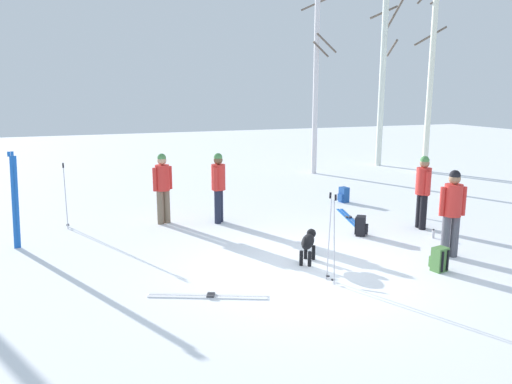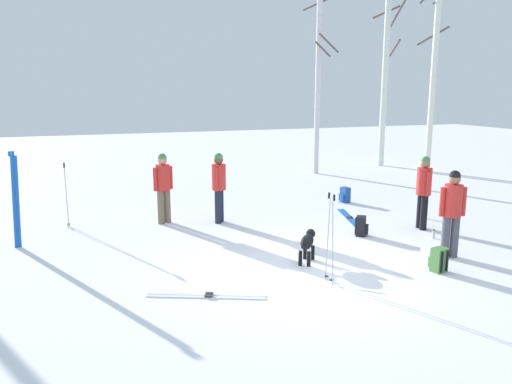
{
  "view_description": "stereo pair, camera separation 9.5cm",
  "coord_description": "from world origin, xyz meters",
  "px_view_note": "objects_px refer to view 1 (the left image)",
  "views": [
    {
      "loc": [
        -3.9,
        -7.7,
        3.22
      ],
      "look_at": [
        -0.11,
        2.36,
        1.0
      ],
      "focal_mm": 35.1,
      "sensor_mm": 36.0,
      "label": 1
    },
    {
      "loc": [
        -3.81,
        -7.73,
        3.22
      ],
      "look_at": [
        -0.11,
        2.36,
        1.0
      ],
      "focal_mm": 35.1,
      "sensor_mm": 36.0,
      "label": 2
    }
  ],
  "objects_px": {
    "birch_tree_4": "(431,77)",
    "person_1": "(423,187)",
    "person_0": "(218,183)",
    "ski_pair_planted_0": "(15,201)",
    "backpack_1": "(439,259)",
    "birch_tree_2": "(317,68)",
    "ski_poles_1": "(65,194)",
    "backpack_2": "(361,226)",
    "backpack_0": "(344,195)",
    "person_3": "(163,184)",
    "birch_tree_3": "(383,80)",
    "water_bottle_1": "(421,214)",
    "ski_pair_lying_0": "(208,296)",
    "water_bottle_0": "(433,234)",
    "ski_poles_0": "(332,236)",
    "dog": "(308,242)",
    "ski_pair_lying_1": "(348,217)",
    "person_2": "(452,208)"
  },
  "relations": [
    {
      "from": "person_3",
      "to": "backpack_0",
      "type": "height_order",
      "value": "person_3"
    },
    {
      "from": "person_1",
      "to": "ski_pair_lying_1",
      "type": "bearing_deg",
      "value": 126.31
    },
    {
      "from": "person_1",
      "to": "water_bottle_1",
      "type": "bearing_deg",
      "value": 50.14
    },
    {
      "from": "backpack_0",
      "to": "birch_tree_3",
      "type": "distance_m",
      "value": 8.38
    },
    {
      "from": "ski_pair_lying_0",
      "to": "backpack_0",
      "type": "xyz_separation_m",
      "value": [
        5.46,
        5.15,
        0.2
      ]
    },
    {
      "from": "ski_pair_lying_0",
      "to": "ski_poles_1",
      "type": "relative_size",
      "value": 1.17
    },
    {
      "from": "ski_pair_planted_0",
      "to": "ski_pair_lying_1",
      "type": "distance_m",
      "value": 7.71
    },
    {
      "from": "backpack_1",
      "to": "water_bottle_1",
      "type": "bearing_deg",
      "value": 55.77
    },
    {
      "from": "dog",
      "to": "birch_tree_4",
      "type": "height_order",
      "value": "birch_tree_4"
    },
    {
      "from": "ski_pair_planted_0",
      "to": "backpack_0",
      "type": "relative_size",
      "value": 4.55
    },
    {
      "from": "backpack_1",
      "to": "birch_tree_2",
      "type": "height_order",
      "value": "birch_tree_2"
    },
    {
      "from": "person_0",
      "to": "backpack_0",
      "type": "height_order",
      "value": "person_0"
    },
    {
      "from": "person_3",
      "to": "ski_pair_planted_0",
      "type": "xyz_separation_m",
      "value": [
        -3.15,
        -0.88,
        0.01
      ]
    },
    {
      "from": "person_2",
      "to": "dog",
      "type": "height_order",
      "value": "person_2"
    },
    {
      "from": "person_1",
      "to": "ski_poles_1",
      "type": "height_order",
      "value": "person_1"
    },
    {
      "from": "ski_pair_lying_1",
      "to": "birch_tree_3",
      "type": "distance_m",
      "value": 10.07
    },
    {
      "from": "person_0",
      "to": "person_3",
      "type": "bearing_deg",
      "value": 162.85
    },
    {
      "from": "person_0",
      "to": "backpack_2",
      "type": "height_order",
      "value": "person_0"
    },
    {
      "from": "dog",
      "to": "water_bottle_1",
      "type": "relative_size",
      "value": 3.34
    },
    {
      "from": "birch_tree_2",
      "to": "water_bottle_0",
      "type": "bearing_deg",
      "value": -99.9
    },
    {
      "from": "person_0",
      "to": "birch_tree_2",
      "type": "xyz_separation_m",
      "value": [
        5.55,
        5.74,
        3.01
      ]
    },
    {
      "from": "person_0",
      "to": "ski_pair_planted_0",
      "type": "xyz_separation_m",
      "value": [
        -4.43,
        -0.48,
        0.01
      ]
    },
    {
      "from": "person_0",
      "to": "backpack_1",
      "type": "xyz_separation_m",
      "value": [
        2.76,
        -4.61,
        -0.77
      ]
    },
    {
      "from": "water_bottle_0",
      "to": "birch_tree_2",
      "type": "bearing_deg",
      "value": 80.1
    },
    {
      "from": "ski_pair_lying_0",
      "to": "backpack_2",
      "type": "height_order",
      "value": "backpack_2"
    },
    {
      "from": "person_3",
      "to": "backpack_0",
      "type": "relative_size",
      "value": 3.9
    },
    {
      "from": "birch_tree_2",
      "to": "person_1",
      "type": "bearing_deg",
      "value": -99.03
    },
    {
      "from": "person_1",
      "to": "ski_pair_lying_0",
      "type": "height_order",
      "value": "person_1"
    },
    {
      "from": "person_1",
      "to": "water_bottle_0",
      "type": "relative_size",
      "value": 8.35
    },
    {
      "from": "water_bottle_1",
      "to": "birch_tree_2",
      "type": "height_order",
      "value": "birch_tree_2"
    },
    {
      "from": "backpack_0",
      "to": "ski_poles_1",
      "type": "bearing_deg",
      "value": -179.24
    },
    {
      "from": "ski_poles_1",
      "to": "person_1",
      "type": "bearing_deg",
      "value": -20.88
    },
    {
      "from": "backpack_0",
      "to": "person_3",
      "type": "bearing_deg",
      "value": -174.71
    },
    {
      "from": "person_0",
      "to": "birch_tree_2",
      "type": "height_order",
      "value": "birch_tree_2"
    },
    {
      "from": "birch_tree_4",
      "to": "person_1",
      "type": "bearing_deg",
      "value": -129.45
    },
    {
      "from": "ski_poles_0",
      "to": "backpack_0",
      "type": "xyz_separation_m",
      "value": [
        3.35,
        5.28,
        -0.6
      ]
    },
    {
      "from": "person_3",
      "to": "water_bottle_1",
      "type": "relative_size",
      "value": 7.76
    },
    {
      "from": "person_0",
      "to": "birch_tree_4",
      "type": "distance_m",
      "value": 11.01
    },
    {
      "from": "person_0",
      "to": "birch_tree_3",
      "type": "height_order",
      "value": "birch_tree_3"
    },
    {
      "from": "ski_pair_lying_0",
      "to": "birch_tree_3",
      "type": "bearing_deg",
      "value": 45.95
    },
    {
      "from": "backpack_0",
      "to": "backpack_1",
      "type": "xyz_separation_m",
      "value": [
        -1.26,
        -5.5,
        0.0
      ]
    },
    {
      "from": "birch_tree_4",
      "to": "ski_pair_lying_1",
      "type": "bearing_deg",
      "value": -141.72
    },
    {
      "from": "person_0",
      "to": "backpack_0",
      "type": "bearing_deg",
      "value": 12.43
    },
    {
      "from": "ski_poles_0",
      "to": "birch_tree_4",
      "type": "height_order",
      "value": "birch_tree_4"
    },
    {
      "from": "person_1",
      "to": "ski_pair_planted_0",
      "type": "xyz_separation_m",
      "value": [
        -8.72,
        1.7,
        0.01
      ]
    },
    {
      "from": "ski_poles_0",
      "to": "water_bottle_0",
      "type": "height_order",
      "value": "ski_poles_0"
    },
    {
      "from": "ski_pair_planted_0",
      "to": "ski_poles_0",
      "type": "bearing_deg",
      "value": -37.44
    },
    {
      "from": "ski_pair_lying_0",
      "to": "backpack_1",
      "type": "distance_m",
      "value": 4.22
    },
    {
      "from": "dog",
      "to": "person_1",
      "type": "bearing_deg",
      "value": 18.23
    },
    {
      "from": "person_3",
      "to": "water_bottle_0",
      "type": "distance_m",
      "value": 6.33
    }
  ]
}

